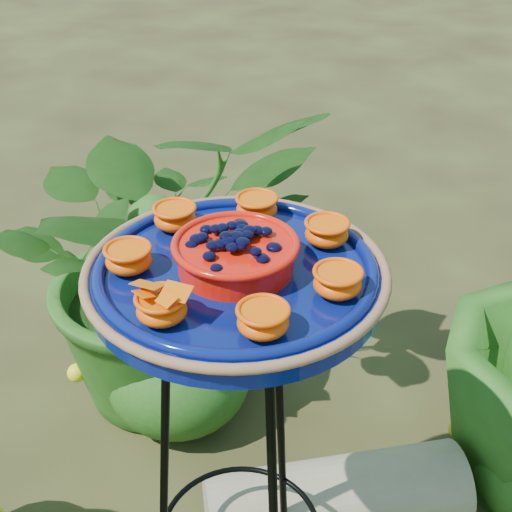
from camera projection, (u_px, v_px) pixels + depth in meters
name	position (u px, v px, depth m)	size (l,w,h in m)	color
tripod_stand	(239.00, 449.00, 1.27)	(0.37, 0.37, 0.87)	black
feeder_dish	(236.00, 270.00, 1.06)	(0.52, 0.52, 0.10)	#071256
driftwood_log	(336.00, 500.00, 1.69)	(0.20, 0.20, 0.61)	gray
shrub_back_left	(158.00, 254.00, 1.94)	(0.84, 0.72, 0.93)	#224F15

